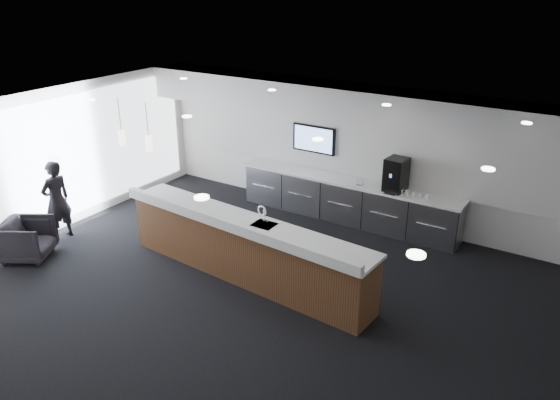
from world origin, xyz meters
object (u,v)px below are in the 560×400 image
Objects in this scene: service_counter at (245,248)px; coffee_machine at (396,175)px; armchair at (27,239)px; lounge_guest at (57,200)px.

service_counter is 7.38× the size of coffee_machine.
coffee_machine is 0.81× the size of armchair.
coffee_machine reaches higher than armchair.
coffee_machine is at bearing -79.66° from armchair.
lounge_guest reaches higher than coffee_machine.
armchair is at bearing 14.47° from lounge_guest.
armchair is 1.02m from lounge_guest.
service_counter is at bearing 102.30° from lounge_guest.
lounge_guest is (-4.14, -0.76, 0.26)m from service_counter.
lounge_guest is at bearing -140.03° from coffee_machine.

